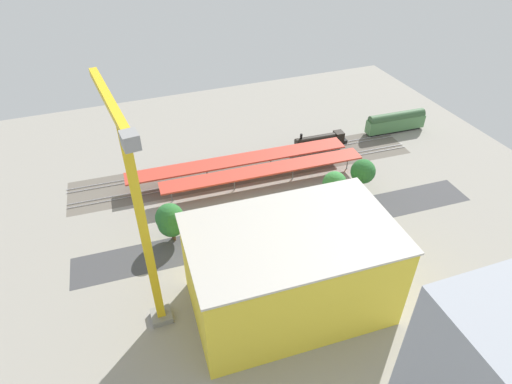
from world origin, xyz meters
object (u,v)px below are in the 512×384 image
at_px(parked_car_4, 228,251).
at_px(construction_building, 290,271).
at_px(street_tree_3, 170,217).
at_px(platform_canopy_far, 239,160).
at_px(parked_car_1, 322,228).
at_px(tower_crane, 138,212).
at_px(street_tree_4, 173,224).
at_px(street_tree_1, 363,171).
at_px(street_tree_2, 334,183).
at_px(traffic_light, 286,230).
at_px(parked_car_0, 350,219).
at_px(platform_canopy_near, 264,170).
at_px(locomotive, 322,140).
at_px(box_truck_0, 320,227).
at_px(parked_car_3, 257,243).
at_px(parked_car_2, 291,234).
at_px(passenger_coach, 396,121).
at_px(street_tree_0, 171,223).

xyz_separation_m(parked_car_4, construction_building, (-6.57, 16.17, 7.98)).
relative_size(construction_building, street_tree_3, 3.81).
relative_size(platform_canopy_far, parked_car_1, 12.22).
xyz_separation_m(tower_crane, street_tree_4, (-6.67, -17.50, -18.66)).
bearing_deg(parked_car_1, platform_canopy_far, -70.37).
bearing_deg(street_tree_1, street_tree_2, 5.39).
bearing_deg(traffic_light, tower_crane, 15.57).
bearing_deg(construction_building, parked_car_0, -141.55).
relative_size(construction_building, street_tree_2, 4.27).
distance_m(platform_canopy_near, locomotive, 25.65).
xyz_separation_m(box_truck_0, street_tree_4, (30.34, -8.87, 2.92)).
xyz_separation_m(parked_car_3, street_tree_3, (16.44, -8.64, 5.10)).
distance_m(parked_car_2, parked_car_4, 14.51).
relative_size(platform_canopy_near, street_tree_1, 5.76).
bearing_deg(tower_crane, traffic_light, -164.43).
bearing_deg(platform_canopy_far, street_tree_4, 42.39).
xyz_separation_m(passenger_coach, street_tree_3, (73.42, 23.76, 2.57)).
relative_size(passenger_coach, traffic_light, 3.03).
distance_m(passenger_coach, street_tree_0, 77.19).
xyz_separation_m(platform_canopy_near, tower_crane, (32.28, 30.10, 18.95)).
xyz_separation_m(parked_car_3, street_tree_0, (16.31, -8.20, 3.85)).
bearing_deg(parked_car_1, parked_car_3, -1.39).
distance_m(parked_car_2, construction_building, 19.84).
bearing_deg(platform_canopy_near, platform_canopy_far, -58.75).
xyz_separation_m(parked_car_3, street_tree_2, (-22.60, -8.38, 4.30)).
xyz_separation_m(platform_canopy_near, locomotive, (-22.55, -11.95, -2.53)).
distance_m(locomotive, tower_crane, 72.36).
bearing_deg(street_tree_0, parked_car_1, 164.79).
bearing_deg(parked_car_1, street_tree_2, -130.18).
xyz_separation_m(locomotive, construction_building, (32.18, 48.73, 6.91)).
relative_size(street_tree_3, traffic_light, 1.43).
height_order(parked_car_0, parked_car_3, parked_car_0).
height_order(platform_canopy_far, parked_car_4, platform_canopy_far).
distance_m(street_tree_2, traffic_light, 19.66).
distance_m(street_tree_1, street_tree_2, 8.16).
relative_size(parked_car_3, street_tree_4, 0.69).
bearing_deg(platform_canopy_near, street_tree_0, 25.36).
distance_m(parked_car_3, construction_building, 18.15).
bearing_deg(traffic_light, parked_car_0, -174.62).
relative_size(parked_car_3, street_tree_1, 0.53).
relative_size(parked_car_3, tower_crane, 0.12).
xyz_separation_m(platform_canopy_far, street_tree_3, (21.76, 18.74, 1.77)).
bearing_deg(construction_building, parked_car_2, -113.19).
xyz_separation_m(locomotive, box_truck_0, (17.82, 33.41, -0.10)).
bearing_deg(street_tree_0, platform_canopy_near, -154.64).
relative_size(parked_car_4, street_tree_0, 0.61).
relative_size(parked_car_2, street_tree_0, 0.57).
bearing_deg(construction_building, locomotive, -120.79).
relative_size(street_tree_0, street_tree_2, 0.95).
distance_m(street_tree_1, street_tree_4, 46.79).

